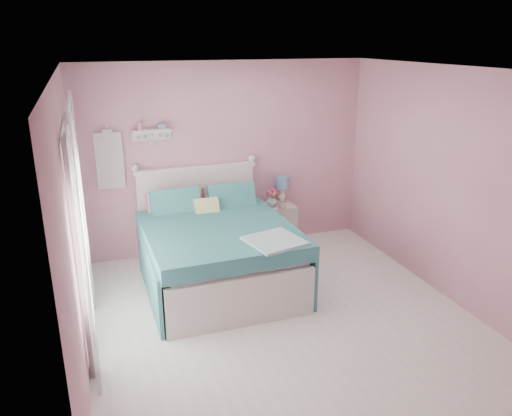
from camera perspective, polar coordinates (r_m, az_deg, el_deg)
floor at (r=5.43m, az=3.53°, el=-13.10°), size 4.50×4.50×0.00m
room_shell at (r=4.79m, az=3.91°, el=3.20°), size 4.50×4.50×4.50m
bed at (r=6.10m, az=-4.56°, el=-4.95°), size 1.72×2.15×1.24m
nightstand at (r=7.21m, az=2.60°, el=-1.94°), size 0.43×0.43×0.62m
table_lamp at (r=7.11m, az=3.05°, el=2.69°), size 0.20×0.20×0.39m
vase at (r=7.03m, az=1.83°, el=0.88°), size 0.19×0.19×0.16m
teacup at (r=6.95m, az=2.99°, el=0.32°), size 0.12×0.12×0.08m
roses at (r=6.99m, az=1.83°, el=1.79°), size 0.14×0.11×0.12m
wall_shelf at (r=6.58m, az=-11.86°, el=8.51°), size 0.50×0.15×0.25m
hanging_dress at (r=6.59m, az=-16.39°, el=5.19°), size 0.34×0.03×0.72m
french_door at (r=4.98m, az=-19.60°, el=-3.47°), size 0.04×1.32×2.16m
curtain_near at (r=4.25m, az=-18.99°, el=-5.73°), size 0.04×0.40×2.32m
curtain_far at (r=5.64m, az=-19.27°, el=0.32°), size 0.04×0.40×2.32m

